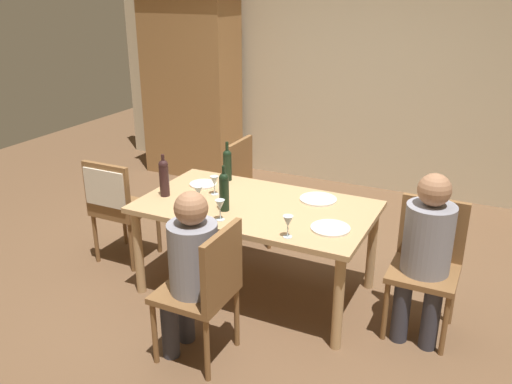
# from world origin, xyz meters

# --- Properties ---
(ground_plane) EXTENTS (10.00, 10.00, 0.00)m
(ground_plane) POSITION_xyz_m (0.00, 0.00, 0.00)
(ground_plane) COLOR brown
(rear_room_partition) EXTENTS (6.40, 0.12, 2.70)m
(rear_room_partition) POSITION_xyz_m (0.00, 2.69, 1.35)
(rear_room_partition) COLOR beige
(rear_room_partition) RESTS_ON ground_plane
(armoire_cabinet) EXTENTS (1.18, 0.62, 2.18)m
(armoire_cabinet) POSITION_xyz_m (-1.96, 2.24, 1.10)
(armoire_cabinet) COLOR olive
(armoire_cabinet) RESTS_ON ground_plane
(dining_table) EXTENTS (1.72, 0.98, 0.73)m
(dining_table) POSITION_xyz_m (0.00, 0.00, 0.65)
(dining_table) COLOR tan
(dining_table) RESTS_ON ground_plane
(chair_near) EXTENTS (0.44, 0.44, 0.92)m
(chair_near) POSITION_xyz_m (0.09, -0.87, 0.53)
(chair_near) COLOR brown
(chair_near) RESTS_ON ground_plane
(chair_right_end) EXTENTS (0.44, 0.44, 0.92)m
(chair_right_end) POSITION_xyz_m (1.24, 0.09, 0.53)
(chair_right_end) COLOR brown
(chair_right_end) RESTS_ON ground_plane
(chair_far_left) EXTENTS (0.44, 0.44, 0.92)m
(chair_far_left) POSITION_xyz_m (-0.47, 0.87, 0.53)
(chair_far_left) COLOR brown
(chair_far_left) RESTS_ON ground_plane
(chair_left_end) EXTENTS (0.44, 0.46, 0.92)m
(chair_left_end) POSITION_xyz_m (-1.24, -0.12, 0.59)
(chair_left_end) COLOR brown
(chair_left_end) RESTS_ON ground_plane
(person_woman_host) EXTENTS (0.35, 0.31, 1.13)m
(person_woman_host) POSITION_xyz_m (-0.03, -0.87, 0.66)
(person_woman_host) COLOR #33333D
(person_woman_host) RESTS_ON ground_plane
(person_man_bearded) EXTENTS (0.32, 0.37, 1.16)m
(person_man_bearded) POSITION_xyz_m (1.24, -0.03, 0.67)
(person_man_bearded) COLOR #33333D
(person_man_bearded) RESTS_ON ground_plane
(wine_bottle_tall_green) EXTENTS (0.07, 0.07, 0.33)m
(wine_bottle_tall_green) POSITION_xyz_m (-0.44, 0.37, 0.87)
(wine_bottle_tall_green) COLOR black
(wine_bottle_tall_green) RESTS_ON dining_table
(wine_bottle_dark_red) EXTENTS (0.07, 0.07, 0.34)m
(wine_bottle_dark_red) POSITION_xyz_m (-0.16, -0.19, 0.88)
(wine_bottle_dark_red) COLOR black
(wine_bottle_dark_red) RESTS_ON dining_table
(wine_bottle_short_olive) EXTENTS (0.07, 0.07, 0.33)m
(wine_bottle_short_olive) POSITION_xyz_m (-0.71, -0.14, 0.88)
(wine_bottle_short_olive) COLOR black
(wine_bottle_short_olive) RESTS_ON dining_table
(wine_glass_near_left) EXTENTS (0.07, 0.07, 0.15)m
(wine_glass_near_left) POSITION_xyz_m (-0.10, -0.35, 0.83)
(wine_glass_near_left) COLOR silver
(wine_glass_near_left) RESTS_ON dining_table
(wine_glass_centre) EXTENTS (0.07, 0.07, 0.15)m
(wine_glass_centre) POSITION_xyz_m (-0.38, 0.05, 0.83)
(wine_glass_centre) COLOR silver
(wine_glass_centre) RESTS_ON dining_table
(wine_glass_near_right) EXTENTS (0.07, 0.07, 0.15)m
(wine_glass_near_right) POSITION_xyz_m (-0.37, -0.20, 0.83)
(wine_glass_near_right) COLOR silver
(wine_glass_near_right) RESTS_ON dining_table
(wine_glass_far) EXTENTS (0.07, 0.07, 0.15)m
(wine_glass_far) POSITION_xyz_m (0.42, -0.40, 0.83)
(wine_glass_far) COLOR silver
(wine_glass_far) RESTS_ON dining_table
(dinner_plate_host) EXTENTS (0.28, 0.28, 0.01)m
(dinner_plate_host) POSITION_xyz_m (0.38, 0.29, 0.73)
(dinner_plate_host) COLOR silver
(dinner_plate_host) RESTS_ON dining_table
(dinner_plate_guest_left) EXTENTS (0.22, 0.22, 0.01)m
(dinner_plate_guest_left) POSITION_xyz_m (-0.57, 0.18, 0.73)
(dinner_plate_guest_left) COLOR silver
(dinner_plate_guest_left) RESTS_ON dining_table
(dinner_plate_guest_right) EXTENTS (0.27, 0.27, 0.01)m
(dinner_plate_guest_right) POSITION_xyz_m (0.63, -0.16, 0.73)
(dinner_plate_guest_right) COLOR silver
(dinner_plate_guest_right) RESTS_ON dining_table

